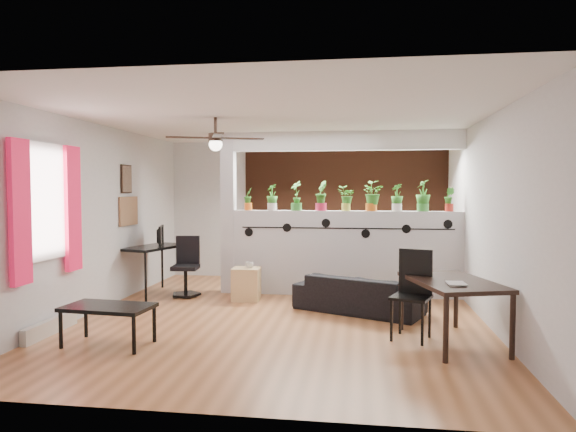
{
  "coord_description": "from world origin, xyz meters",
  "views": [
    {
      "loc": [
        1.03,
        -6.65,
        1.69
      ],
      "look_at": [
        0.0,
        0.6,
        1.31
      ],
      "focal_mm": 32.0,
      "sensor_mm": 36.0,
      "label": 1
    }
  ],
  "objects_px": {
    "potted_plant_4": "(346,197)",
    "office_chair": "(186,270)",
    "potted_plant_3": "(321,195)",
    "cup": "(249,265)",
    "potted_plant_6": "(397,197)",
    "computer_desk": "(154,251)",
    "potted_plant_1": "(272,196)",
    "potted_plant_7": "(423,195)",
    "potted_plant_5": "(371,195)",
    "potted_plant_2": "(296,195)",
    "coffee_table": "(108,310)",
    "cube_shelf": "(246,284)",
    "potted_plant_8": "(449,199)",
    "potted_plant_0": "(248,198)",
    "dining_table": "(452,287)",
    "sofa": "(358,294)",
    "ceiling_fan": "(216,140)",
    "folding_chair": "(413,286)"
  },
  "relations": [
    {
      "from": "ceiling_fan",
      "to": "potted_plant_7",
      "type": "relative_size",
      "value": 2.45
    },
    {
      "from": "potted_plant_4",
      "to": "cup",
      "type": "xyz_separation_m",
      "value": [
        -1.44,
        -0.57,
        -1.02
      ]
    },
    {
      "from": "computer_desk",
      "to": "potted_plant_1",
      "type": "bearing_deg",
      "value": 10.33
    },
    {
      "from": "computer_desk",
      "to": "office_chair",
      "type": "xyz_separation_m",
      "value": [
        0.55,
        -0.06,
        -0.3
      ]
    },
    {
      "from": "potted_plant_2",
      "to": "coffee_table",
      "type": "distance_m",
      "value": 3.64
    },
    {
      "from": "potted_plant_0",
      "to": "potted_plant_1",
      "type": "bearing_deg",
      "value": 0.0
    },
    {
      "from": "sofa",
      "to": "ceiling_fan",
      "type": "bearing_deg",
      "value": 45.59
    },
    {
      "from": "cube_shelf",
      "to": "potted_plant_2",
      "type": "bearing_deg",
      "value": 36.93
    },
    {
      "from": "computer_desk",
      "to": "office_chair",
      "type": "relative_size",
      "value": 1.29
    },
    {
      "from": "cup",
      "to": "dining_table",
      "type": "bearing_deg",
      "value": -34.3
    },
    {
      "from": "potted_plant_8",
      "to": "coffee_table",
      "type": "bearing_deg",
      "value": -143.57
    },
    {
      "from": "potted_plant_3",
      "to": "potted_plant_8",
      "type": "distance_m",
      "value": 1.98
    },
    {
      "from": "potted_plant_3",
      "to": "office_chair",
      "type": "xyz_separation_m",
      "value": [
        -2.1,
        -0.4,
        -1.19
      ]
    },
    {
      "from": "potted_plant_1",
      "to": "dining_table",
      "type": "relative_size",
      "value": 0.29
    },
    {
      "from": "ceiling_fan",
      "to": "potted_plant_1",
      "type": "distance_m",
      "value": 1.99
    },
    {
      "from": "folding_chair",
      "to": "cube_shelf",
      "type": "bearing_deg",
      "value": 144.43
    },
    {
      "from": "potted_plant_0",
      "to": "computer_desk",
      "type": "relative_size",
      "value": 0.31
    },
    {
      "from": "ceiling_fan",
      "to": "cube_shelf",
      "type": "distance_m",
      "value": 2.4
    },
    {
      "from": "computer_desk",
      "to": "potted_plant_5",
      "type": "bearing_deg",
      "value": 5.64
    },
    {
      "from": "computer_desk",
      "to": "potted_plant_3",
      "type": "bearing_deg",
      "value": 7.3
    },
    {
      "from": "ceiling_fan",
      "to": "sofa",
      "type": "bearing_deg",
      "value": 21.76
    },
    {
      "from": "office_chair",
      "to": "coffee_table",
      "type": "distance_m",
      "value": 2.59
    },
    {
      "from": "sofa",
      "to": "computer_desk",
      "type": "distance_m",
      "value": 3.37
    },
    {
      "from": "office_chair",
      "to": "computer_desk",
      "type": "bearing_deg",
      "value": 173.86
    },
    {
      "from": "potted_plant_7",
      "to": "cube_shelf",
      "type": "distance_m",
      "value": 3.05
    },
    {
      "from": "cube_shelf",
      "to": "potted_plant_3",
      "type": "bearing_deg",
      "value": 25.19
    },
    {
      "from": "potted_plant_2",
      "to": "potted_plant_6",
      "type": "distance_m",
      "value": 1.58
    },
    {
      "from": "potted_plant_4",
      "to": "potted_plant_7",
      "type": "xyz_separation_m",
      "value": [
        1.19,
        0.0,
        0.04
      ]
    },
    {
      "from": "sofa",
      "to": "office_chair",
      "type": "distance_m",
      "value": 2.79
    },
    {
      "from": "potted_plant_6",
      "to": "office_chair",
      "type": "xyz_separation_m",
      "value": [
        -3.29,
        -0.4,
        -1.17
      ]
    },
    {
      "from": "potted_plant_8",
      "to": "computer_desk",
      "type": "distance_m",
      "value": 4.72
    },
    {
      "from": "potted_plant_1",
      "to": "potted_plant_7",
      "type": "xyz_separation_m",
      "value": [
        2.37,
        -0.0,
        0.03
      ]
    },
    {
      "from": "folding_chair",
      "to": "potted_plant_5",
      "type": "bearing_deg",
      "value": 101.01
    },
    {
      "from": "potted_plant_2",
      "to": "cube_shelf",
      "type": "bearing_deg",
      "value": -140.54
    },
    {
      "from": "potted_plant_0",
      "to": "potted_plant_5",
      "type": "relative_size",
      "value": 0.77
    },
    {
      "from": "cup",
      "to": "potted_plant_0",
      "type": "bearing_deg",
      "value": 103.92
    },
    {
      "from": "potted_plant_5",
      "to": "coffee_table",
      "type": "xyz_separation_m",
      "value": [
        -2.86,
        -2.99,
        -1.21
      ]
    },
    {
      "from": "potted_plant_6",
      "to": "office_chair",
      "type": "height_order",
      "value": "potted_plant_6"
    },
    {
      "from": "ceiling_fan",
      "to": "computer_desk",
      "type": "height_order",
      "value": "ceiling_fan"
    },
    {
      "from": "computer_desk",
      "to": "potted_plant_2",
      "type": "bearing_deg",
      "value": 8.56
    },
    {
      "from": "potted_plant_6",
      "to": "potted_plant_7",
      "type": "relative_size",
      "value": 0.88
    },
    {
      "from": "potted_plant_1",
      "to": "potted_plant_3",
      "type": "height_order",
      "value": "potted_plant_3"
    },
    {
      "from": "potted_plant_4",
      "to": "office_chair",
      "type": "bearing_deg",
      "value": -170.9
    },
    {
      "from": "potted_plant_6",
      "to": "cube_shelf",
      "type": "height_order",
      "value": "potted_plant_6"
    },
    {
      "from": "potted_plant_7",
      "to": "office_chair",
      "type": "bearing_deg",
      "value": -173.8
    },
    {
      "from": "potted_plant_5",
      "to": "potted_plant_2",
      "type": "bearing_deg",
      "value": 180.0
    },
    {
      "from": "potted_plant_2",
      "to": "coffee_table",
      "type": "bearing_deg",
      "value": -119.34
    },
    {
      "from": "potted_plant_0",
      "to": "computer_desk",
      "type": "bearing_deg",
      "value": -166.98
    },
    {
      "from": "potted_plant_0",
      "to": "potted_plant_7",
      "type": "height_order",
      "value": "potted_plant_7"
    },
    {
      "from": "potted_plant_3",
      "to": "folding_chair",
      "type": "relative_size",
      "value": 0.48
    }
  ]
}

